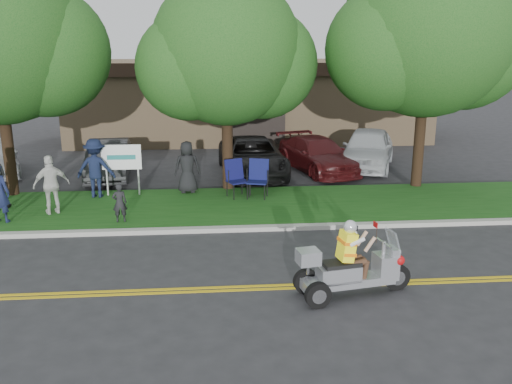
{
  "coord_description": "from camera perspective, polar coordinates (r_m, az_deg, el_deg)",
  "views": [
    {
      "loc": [
        -0.06,
        -10.62,
        4.8
      ],
      "look_at": [
        1.01,
        2.0,
        1.35
      ],
      "focal_mm": 38.0,
      "sensor_mm": 36.0,
      "label": 1
    }
  ],
  "objects": [
    {
      "name": "parked_car_left",
      "position": [
        20.88,
        -15.26,
        3.33
      ],
      "size": [
        1.86,
        4.32,
        1.38
      ],
      "primitive_type": "imported",
      "rotation": [
        0.0,
        0.0,
        0.1
      ],
      "color": "#313234",
      "rests_on": "ground"
    },
    {
      "name": "ground",
      "position": [
        11.65,
        -4.19,
        -9.14
      ],
      "size": [
        120.0,
        120.0,
        0.0
      ],
      "primitive_type": "plane",
      "color": "#28282B",
      "rests_on": "ground"
    },
    {
      "name": "grass_verge",
      "position": [
        16.52,
        -4.45,
        -1.52
      ],
      "size": [
        60.0,
        4.0,
        0.1
      ],
      "primitive_type": "cube",
      "color": "#154713",
      "rests_on": "ground"
    },
    {
      "name": "parked_car_right",
      "position": [
        21.3,
        6.48,
        3.92
      ],
      "size": [
        3.1,
        4.9,
        1.32
      ],
      "primitive_type": "imported",
      "rotation": [
        0.0,
        0.0,
        0.29
      ],
      "color": "#420F10",
      "rests_on": "ground"
    },
    {
      "name": "lawn_chair_b",
      "position": [
        17.28,
        -2.13,
        1.72
      ],
      "size": [
        0.83,
        0.84,
        1.18
      ],
      "rotation": [
        0.0,
        0.0,
        0.42
      ],
      "color": "black",
      "rests_on": "grass_verge"
    },
    {
      "name": "parked_car_mid",
      "position": [
        20.51,
        -0.41,
        3.71
      ],
      "size": [
        2.5,
        5.17,
        1.42
      ],
      "primitive_type": "imported",
      "rotation": [
        0.0,
        0.0,
        0.03
      ],
      "color": "black",
      "rests_on": "ground"
    },
    {
      "name": "commercial_building",
      "position": [
        29.8,
        -0.89,
        9.84
      ],
      "size": [
        18.0,
        8.2,
        4.0
      ],
      "color": "#9E7F5B",
      "rests_on": "ground"
    },
    {
      "name": "child_left",
      "position": [
        15.22,
        -14.16,
        -1.11
      ],
      "size": [
        0.43,
        0.32,
        1.08
      ],
      "primitive_type": "imported",
      "rotation": [
        0.0,
        0.0,
        3.31
      ],
      "color": "black",
      "rests_on": "grass_verge"
    },
    {
      "name": "tree_mid",
      "position": [
        17.87,
        -2.98,
        14.02
      ],
      "size": [
        5.88,
        4.8,
        7.05
      ],
      "color": "#332114",
      "rests_on": "ground"
    },
    {
      "name": "curb",
      "position": [
        14.47,
        -4.37,
        -3.95
      ],
      "size": [
        60.0,
        0.25,
        0.12
      ],
      "primitive_type": "cube",
      "color": "#A8A89E",
      "rests_on": "ground"
    },
    {
      "name": "parked_car_far_right",
      "position": [
        22.26,
        11.68,
        4.53
      ],
      "size": [
        3.44,
        5.02,
        1.59
      ],
      "primitive_type": "imported",
      "rotation": [
        0.0,
        0.0,
        -0.37
      ],
      "color": "silver",
      "rests_on": "ground"
    },
    {
      "name": "lawn_chair_a",
      "position": [
        17.19,
        0.23,
        1.7
      ],
      "size": [
        0.78,
        0.8,
        1.2
      ],
      "rotation": [
        0.0,
        0.0,
        -0.26
      ],
      "color": "black",
      "rests_on": "grass_verge"
    },
    {
      "name": "spectator_chair_a",
      "position": [
        17.86,
        -16.54,
        2.43
      ],
      "size": [
        1.26,
        0.79,
        1.87
      ],
      "primitive_type": "imported",
      "rotation": [
        0.0,
        0.0,
        3.06
      ],
      "color": "#131B37",
      "rests_on": "grass_verge"
    },
    {
      "name": "spectator_adult_right",
      "position": [
        16.48,
        -20.73,
        0.73
      ],
      "size": [
        1.08,
        0.8,
        1.7
      ],
      "primitive_type": "imported",
      "rotation": [
        0.0,
        0.0,
        3.59
      ],
      "color": "silver",
      "rests_on": "grass_verge"
    },
    {
      "name": "trike_scooter",
      "position": [
        10.85,
        9.84,
        -8.07
      ],
      "size": [
        2.4,
        0.96,
        1.58
      ],
      "rotation": [
        0.0,
        0.0,
        0.18
      ],
      "color": "black",
      "rests_on": "ground"
    },
    {
      "name": "centerline_near",
      "position": [
        11.13,
        -4.15,
        -10.34
      ],
      "size": [
        60.0,
        0.1,
        0.01
      ],
      "primitive_type": "cube",
      "color": "gold",
      "rests_on": "ground"
    },
    {
      "name": "tree_right",
      "position": [
        19.04,
        17.75,
        15.21
      ],
      "size": [
        6.86,
        5.6,
        8.07
      ],
      "color": "#332114",
      "rests_on": "ground"
    },
    {
      "name": "business_sign",
      "position": [
        17.81,
        -13.96,
        3.29
      ],
      "size": [
        1.25,
        0.06,
        1.75
      ],
      "color": "silver",
      "rests_on": "ground"
    },
    {
      "name": "spectator_chair_b",
      "position": [
        17.81,
        -7.25,
        2.63
      ],
      "size": [
        0.88,
        0.62,
        1.7
      ],
      "primitive_type": "imported",
      "rotation": [
        0.0,
        0.0,
        3.23
      ],
      "color": "black",
      "rests_on": "grass_verge"
    },
    {
      "name": "centerline_far",
      "position": [
        11.27,
        -4.16,
        -9.99
      ],
      "size": [
        60.0,
        0.1,
        0.01
      ],
      "primitive_type": "cube",
      "color": "gold",
      "rests_on": "ground"
    }
  ]
}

